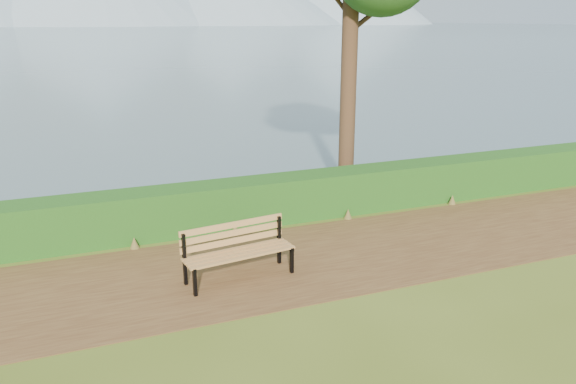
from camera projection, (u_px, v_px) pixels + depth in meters
name	position (u px, v px, depth m)	size (l,w,h in m)	color
ground	(322.00, 264.00, 10.58)	(140.00, 140.00, 0.00)	#4C5D1A
path	(315.00, 258.00, 10.85)	(40.00, 3.40, 0.01)	#4F311B
hedge	(275.00, 199.00, 12.75)	(32.00, 0.85, 1.00)	#194112
water	(71.00, 29.00, 241.92)	(700.00, 510.00, 0.00)	slate
bench	(237.00, 247.00, 9.90)	(2.03, 0.84, 0.99)	black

